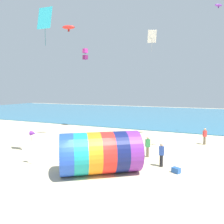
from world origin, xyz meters
The scene contains 13 objects.
ground_plane centered at (0.00, 0.00, 0.00)m, with size 120.00×120.00×0.00m, color beige.
sea centered at (0.00, 37.58, 0.05)m, with size 120.00×40.00×0.10m, color teal.
giant_inflatable_tube centered at (-0.03, 1.60, 1.36)m, with size 5.81×5.21×2.73m.
kite_handler centered at (3.47, 4.35, 0.88)m, with size 0.40×0.30×1.72m.
kite_magenta_box centered at (-9.61, 16.33, 10.50)m, with size 0.72×0.72×1.59m.
kite_purple_parafoil centered at (6.88, 9.24, 12.29)m, with size 0.66×0.57×0.33m.
kite_red_parafoil centered at (-7.87, 9.78, 12.32)m, with size 1.51×1.05×0.75m.
kite_white_diamond centered at (0.96, 11.59, 10.88)m, with size 1.01×0.82×2.10m.
kite_cyan_diamond centered at (-5.30, 2.81, 10.92)m, with size 1.21×0.49×2.89m.
bystander_near_water centered at (6.30, 12.45, 0.85)m, with size 0.41×0.41×1.67m.
bystander_mid_beach centered at (2.02, 6.19, 0.88)m, with size 0.42×0.39×1.72m.
beach_flag centered at (-5.25, 1.09, 2.24)m, with size 0.47×0.36×2.53m.
cooler_box centered at (4.61, 3.52, 0.18)m, with size 0.52×0.36×0.36m, color #2659B2.
Camera 1 is at (6.20, -11.03, 5.50)m, focal length 35.00 mm.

